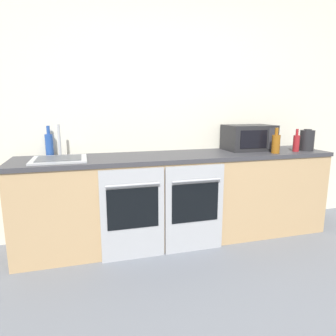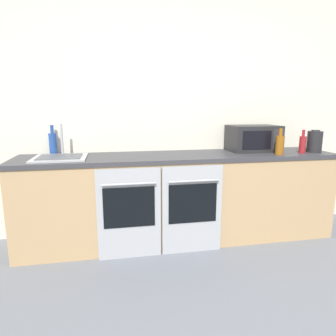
{
  "view_description": "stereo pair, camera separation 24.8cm",
  "coord_description": "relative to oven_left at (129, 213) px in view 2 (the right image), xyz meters",
  "views": [
    {
      "loc": [
        -0.92,
        -1.09,
        1.33
      ],
      "look_at": [
        -0.12,
        1.71,
        0.75
      ],
      "focal_mm": 32.0,
      "sensor_mm": 36.0,
      "label": 1
    },
    {
      "loc": [
        -0.68,
        -1.14,
        1.33
      ],
      "look_at": [
        -0.12,
        1.71,
        0.75
      ],
      "focal_mm": 32.0,
      "sensor_mm": 36.0,
      "label": 2
    }
  ],
  "objects": [
    {
      "name": "wall_back",
      "position": [
        0.53,
        0.66,
        0.88
      ],
      "size": [
        10.0,
        0.06,
        2.6
      ],
      "color": "silver",
      "rests_on": "ground_plane"
    },
    {
      "name": "bottle_red",
      "position": [
        1.78,
        0.18,
        0.55
      ],
      "size": [
        0.07,
        0.07,
        0.24
      ],
      "color": "maroon",
      "rests_on": "counter_back"
    },
    {
      "name": "microwave",
      "position": [
        1.35,
        0.42,
        0.6
      ],
      "size": [
        0.51,
        0.37,
        0.27
      ],
      "color": "#232326",
      "rests_on": "counter_back"
    },
    {
      "name": "bottle_blue",
      "position": [
        -0.7,
        0.57,
        0.57
      ],
      "size": [
        0.07,
        0.07,
        0.29
      ],
      "color": "#234793",
      "rests_on": "counter_back"
    },
    {
      "name": "oven_left",
      "position": [
        0.0,
        0.0,
        0.0
      ],
      "size": [
        0.56,
        0.06,
        0.82
      ],
      "color": "#A8AAAF",
      "rests_on": "ground_plane"
    },
    {
      "name": "sink",
      "position": [
        -0.6,
        0.3,
        0.48
      ],
      "size": [
        0.47,
        0.44,
        0.3
      ],
      "color": "#A8AAAF",
      "rests_on": "counter_back"
    },
    {
      "name": "oven_right",
      "position": [
        0.58,
        0.0,
        0.0
      ],
      "size": [
        0.56,
        0.06,
        0.82
      ],
      "color": "#A8AAAF",
      "rests_on": "ground_plane"
    },
    {
      "name": "kettle",
      "position": [
        1.94,
        0.21,
        0.57
      ],
      "size": [
        0.15,
        0.15,
        0.23
      ],
      "color": "#232326",
      "rests_on": "counter_back"
    },
    {
      "name": "bottle_amber",
      "position": [
        1.49,
        0.13,
        0.56
      ],
      "size": [
        0.08,
        0.08,
        0.26
      ],
      "color": "#8C5114",
      "rests_on": "counter_back"
    },
    {
      "name": "counter_back",
      "position": [
        0.53,
        0.32,
        0.02
      ],
      "size": [
        3.14,
        0.64,
        0.88
      ],
      "color": "tan",
      "rests_on": "ground_plane"
    }
  ]
}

